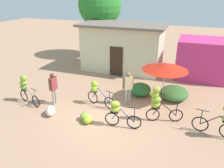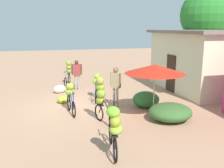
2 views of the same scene
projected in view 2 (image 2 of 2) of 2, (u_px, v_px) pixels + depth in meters
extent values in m
plane|color=tan|center=(75.00, 107.00, 11.09)|extent=(60.00, 60.00, 0.00)
cube|color=beige|center=(195.00, 62.00, 13.95)|extent=(5.45, 2.86, 3.15)
cube|color=#72665B|center=(197.00, 32.00, 13.59)|extent=(5.95, 3.36, 0.16)
cube|color=#332319|center=(171.00, 73.00, 13.70)|extent=(0.90, 0.06, 2.00)
cylinder|color=brown|center=(204.00, 55.00, 17.25)|extent=(0.32, 0.32, 3.22)
sphere|color=#297D2B|center=(207.00, 15.00, 16.67)|extent=(3.49, 3.49, 3.49)
ellipsoid|color=#2D7334|center=(146.00, 99.00, 11.10)|extent=(1.16, 1.17, 0.68)
ellipsoid|color=#37662E|center=(170.00, 112.00, 9.46)|extent=(1.50, 1.65, 0.65)
cylinder|color=beige|center=(154.00, 92.00, 9.73)|extent=(0.04, 0.04, 2.00)
cone|color=red|center=(155.00, 69.00, 9.54)|extent=(2.31, 2.31, 0.35)
torus|color=black|center=(65.00, 83.00, 14.65)|extent=(0.61, 0.23, 0.62)
torus|color=black|center=(69.00, 79.00, 15.68)|extent=(0.61, 0.23, 0.62)
cylinder|color=slate|center=(68.00, 75.00, 15.43)|extent=(0.39, 0.15, 0.63)
cylinder|color=slate|center=(66.00, 76.00, 14.92)|extent=(0.68, 0.25, 0.64)
cylinder|color=black|center=(65.00, 72.00, 14.52)|extent=(0.49, 0.18, 0.03)
cylinder|color=slate|center=(65.00, 77.00, 14.59)|extent=(0.04, 0.04, 0.64)
cube|color=black|center=(69.00, 74.00, 15.50)|extent=(0.39, 0.24, 0.02)
ellipsoid|color=#73A840|center=(69.00, 71.00, 15.49)|extent=(0.54, 0.49, 0.33)
ellipsoid|color=#91A233|center=(69.00, 67.00, 15.38)|extent=(0.47, 0.40, 0.29)
ellipsoid|color=#7DAF36|center=(69.00, 63.00, 15.29)|extent=(0.45, 0.39, 0.32)
torus|color=black|center=(96.00, 97.00, 11.58)|extent=(0.64, 0.22, 0.65)
torus|color=black|center=(97.00, 91.00, 12.64)|extent=(0.64, 0.22, 0.65)
cylinder|color=navy|center=(97.00, 86.00, 12.38)|extent=(0.40, 0.14, 0.65)
cylinder|color=navy|center=(96.00, 88.00, 11.85)|extent=(0.71, 0.23, 0.66)
cylinder|color=black|center=(96.00, 84.00, 11.45)|extent=(0.49, 0.16, 0.03)
cylinder|color=navy|center=(96.00, 90.00, 11.51)|extent=(0.04, 0.04, 0.61)
cube|color=black|center=(97.00, 85.00, 12.45)|extent=(0.38, 0.23, 0.02)
ellipsoid|color=#88BF2D|center=(96.00, 81.00, 12.37)|extent=(0.41, 0.34, 0.34)
ellipsoid|color=#89B125|center=(97.00, 76.00, 12.34)|extent=(0.45, 0.40, 0.28)
torus|color=black|center=(74.00, 109.00, 9.80)|extent=(0.64, 0.11, 0.64)
torus|color=black|center=(69.00, 103.00, 10.68)|extent=(0.64, 0.11, 0.64)
cylinder|color=navy|center=(69.00, 97.00, 10.47)|extent=(0.37, 0.07, 0.58)
cylinder|color=navy|center=(72.00, 100.00, 10.03)|extent=(0.65, 0.09, 0.59)
cylinder|color=black|center=(73.00, 92.00, 9.65)|extent=(0.50, 0.07, 0.03)
cylinder|color=navy|center=(73.00, 101.00, 9.73)|extent=(0.04, 0.04, 0.69)
cube|color=black|center=(69.00, 95.00, 10.52)|extent=(0.37, 0.17, 0.02)
ellipsoid|color=#96B435|center=(70.00, 92.00, 10.46)|extent=(0.50, 0.43, 0.28)
ellipsoid|color=#8CAB2C|center=(70.00, 87.00, 10.42)|extent=(0.49, 0.44, 0.29)
torus|color=black|center=(114.00, 121.00, 8.59)|extent=(0.61, 0.23, 0.62)
torus|color=black|center=(99.00, 113.00, 9.44)|extent=(0.61, 0.23, 0.62)
cylinder|color=black|center=(101.00, 106.00, 9.23)|extent=(0.38, 0.15, 0.61)
cylinder|color=black|center=(109.00, 110.00, 8.80)|extent=(0.67, 0.23, 0.62)
cylinder|color=black|center=(114.00, 102.00, 8.44)|extent=(0.49, 0.17, 0.03)
cylinder|color=black|center=(114.00, 111.00, 8.51)|extent=(0.04, 0.04, 0.70)
cube|color=black|center=(100.00, 105.00, 9.28)|extent=(0.39, 0.24, 0.02)
ellipsoid|color=#90A72D|center=(101.00, 100.00, 9.29)|extent=(0.47, 0.43, 0.29)
ellipsoid|color=#84A433|center=(101.00, 94.00, 9.21)|extent=(0.46, 0.39, 0.34)
ellipsoid|color=#88B427|center=(100.00, 87.00, 9.22)|extent=(0.46, 0.43, 0.28)
ellipsoid|color=#9DA63B|center=(100.00, 81.00, 9.11)|extent=(0.41, 0.36, 0.31)
torus|color=black|center=(111.00, 133.00, 7.55)|extent=(0.67, 0.15, 0.67)
torus|color=black|center=(115.00, 150.00, 6.52)|extent=(0.67, 0.15, 0.67)
cylinder|color=black|center=(114.00, 136.00, 6.64)|extent=(0.40, 0.10, 0.61)
cylinder|color=black|center=(112.00, 128.00, 7.15)|extent=(0.71, 0.14, 0.62)
cylinder|color=black|center=(111.00, 112.00, 7.41)|extent=(0.50, 0.11, 0.03)
cylinder|color=black|center=(111.00, 123.00, 7.48)|extent=(0.04, 0.04, 0.65)
cube|color=black|center=(115.00, 135.00, 6.55)|extent=(0.38, 0.19, 0.02)
ellipsoid|color=#8FC336|center=(116.00, 129.00, 6.53)|extent=(0.53, 0.48, 0.27)
ellipsoid|color=#94A12C|center=(115.00, 121.00, 6.44)|extent=(0.43, 0.38, 0.31)
ellipsoid|color=#79C42E|center=(113.00, 112.00, 6.46)|extent=(0.45, 0.36, 0.28)
ellipsoid|color=#77A436|center=(66.00, 98.00, 11.95)|extent=(0.50, 0.55, 0.35)
ellipsoid|color=#95AE26|center=(63.00, 100.00, 11.68)|extent=(0.49, 0.56, 0.33)
ellipsoid|color=#8DA541|center=(63.00, 99.00, 11.68)|extent=(0.42, 0.47, 0.35)
ellipsoid|color=silver|center=(60.00, 89.00, 13.49)|extent=(0.71, 0.82, 0.44)
cylinder|color=gray|center=(114.00, 97.00, 11.14)|extent=(0.11, 0.11, 0.86)
cylinder|color=gray|center=(117.00, 98.00, 11.03)|extent=(0.11, 0.11, 0.86)
cube|color=tan|center=(116.00, 80.00, 10.92)|extent=(0.44, 0.39, 0.68)
cylinder|color=brown|center=(111.00, 79.00, 11.07)|extent=(0.08, 0.08, 0.61)
cylinder|color=brown|center=(120.00, 80.00, 10.76)|extent=(0.08, 0.08, 0.61)
sphere|color=brown|center=(116.00, 70.00, 10.82)|extent=(0.23, 0.23, 0.23)
cylinder|color=gray|center=(79.00, 83.00, 14.12)|extent=(0.11, 0.11, 0.82)
cylinder|color=gray|center=(76.00, 83.00, 14.09)|extent=(0.11, 0.11, 0.82)
cube|color=maroon|center=(77.00, 70.00, 13.95)|extent=(0.25, 0.42, 0.65)
cylinder|color=#4C3321|center=(81.00, 69.00, 13.98)|extent=(0.08, 0.08, 0.58)
cylinder|color=#4C3321|center=(72.00, 69.00, 13.90)|extent=(0.08, 0.08, 0.58)
sphere|color=#4C3321|center=(76.00, 62.00, 13.85)|extent=(0.22, 0.22, 0.22)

